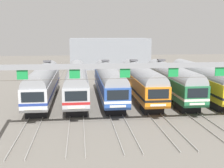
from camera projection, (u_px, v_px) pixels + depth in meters
The scene contains 10 objects.
ground_plane at pixel (125, 100), 39.05m from camera, with size 160.00×160.00×0.00m, color slate.
track_bed at pixel (111, 79), 55.66m from camera, with size 23.17×70.00×0.15m.
commuter_train_silver at pixel (44, 82), 37.35m from camera, with size 2.88×18.06×5.05m.
commuter_train_stainless at pixel (77, 81), 37.84m from camera, with size 2.88×18.06×4.77m.
commuter_train_blue at pixel (109, 81), 38.33m from camera, with size 2.88×18.06×5.05m.
commuter_train_orange at pixel (140, 80), 38.81m from camera, with size 2.88×18.06×5.05m.
commuter_train_green at pixel (171, 80), 39.30m from camera, with size 2.88×18.06×5.05m.
commuter_train_yellow at pixel (201, 79), 39.78m from camera, with size 2.88×18.06×4.77m.
catenary_gantry at pixel (149, 76), 24.90m from camera, with size 26.91×0.44×6.97m.
maintenance_building at pixel (109, 53), 74.55m from camera, with size 20.18×10.00×7.69m, color gray.
Camera 1 is at (-6.07, -37.60, 9.06)m, focal length 45.52 mm.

